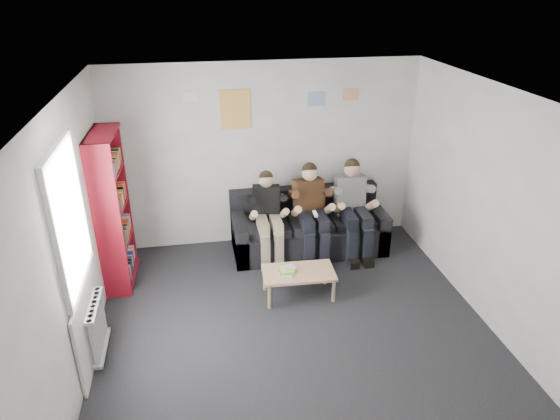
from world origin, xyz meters
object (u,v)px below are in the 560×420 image
sofa (308,229)px  person_right (354,209)px  bookshelf (114,210)px  person_middle (312,213)px  coffee_table (299,274)px  person_left (268,218)px

sofa → person_right: bearing=-18.2°
sofa → bookshelf: bookshelf is taller
sofa → person_middle: size_ratio=1.63×
coffee_table → person_right: person_right is taller
sofa → person_left: 0.73m
sofa → person_middle: bearing=-90.0°
sofa → person_middle: (0.00, -0.20, 0.37)m
coffee_table → sofa: bearing=71.7°
sofa → coffee_table: 1.26m
coffee_table → person_right: size_ratio=0.65×
person_middle → person_right: bearing=-8.5°
bookshelf → person_middle: size_ratio=1.50×
person_left → person_middle: bearing=9.1°
sofa → person_right: person_right is taller
bookshelf → person_middle: 2.67m
coffee_table → person_left: 1.08m
bookshelf → person_left: (2.02, 0.18, -0.37)m
person_right → sofa: bearing=164.0°
person_left → person_middle: 0.62m
bookshelf → person_left: bearing=7.4°
person_middle → bookshelf: bearing=175.4°
person_middle → person_right: 0.62m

